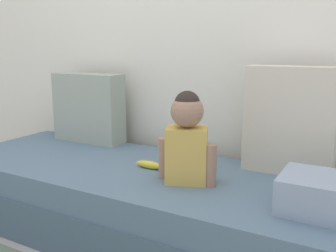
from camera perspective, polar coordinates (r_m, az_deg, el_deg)
The scene contains 8 objects.
ground_plane at distance 2.19m, azimuth -3.32°, elevation -15.94°, with size 12.00×12.00×0.00m, color #B2ADA3.
back_wall at distance 2.43m, azimuth 3.77°, elevation 16.68°, with size 5.64×0.10×2.45m, color silver.
couch at distance 2.11m, azimuth -3.38°, elevation -11.44°, with size 2.44×0.85×0.38m.
throw_pillow_left at distance 2.64m, azimuth -11.91°, elevation 2.70°, with size 0.51×0.16×0.47m, color #99A393.
throw_pillow_right at distance 2.02m, azimuth 17.96°, elevation 0.81°, with size 0.45×0.16×0.55m, color beige.
toddler at distance 1.79m, azimuth 2.86°, elevation -1.79°, with size 0.31×0.21×0.44m.
banana at distance 2.04m, azimuth -2.79°, elevation -5.88°, with size 0.17×0.04×0.04m, color yellow.
folded_blanket at distance 1.62m, azimuth 23.70°, elevation -9.72°, with size 0.40×0.28×0.14m, color #8E9EB2.
Camera 1 is at (1.06, -1.62, 1.02)m, focal length 40.31 mm.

